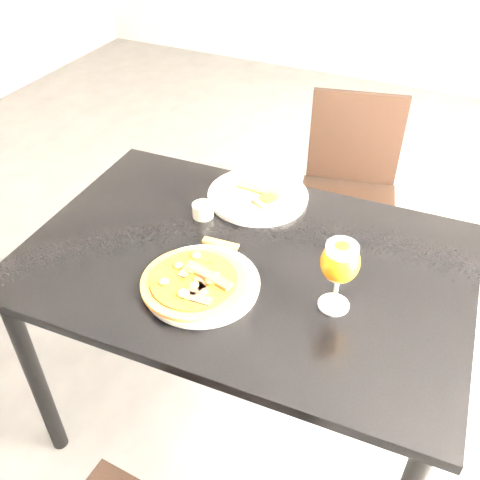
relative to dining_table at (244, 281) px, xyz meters
The scene contains 10 objects.
ground 0.76m from the dining_table, 143.05° to the left, with size 6.00×6.00×0.00m, color #4D4E50.
dining_table is the anchor object (origin of this frame).
chair_far 0.89m from the dining_table, 84.61° to the left, with size 0.47×0.47×0.85m.
plate_main 0.19m from the dining_table, 108.74° to the right, with size 0.30×0.30×0.02m, color silver.
pizza 0.21m from the dining_table, 111.12° to the right, with size 0.27×0.27×0.03m.
plate_second 0.30m from the dining_table, 105.98° to the left, with size 0.31×0.31×0.02m, color silver.
crust_scraps 0.29m from the dining_table, 101.78° to the left, with size 0.16×0.11×0.01m.
loose_crust 0.13m from the dining_table, 166.49° to the left, with size 0.10×0.02×0.01m, color #9A6325.
sauce_cup 0.25m from the dining_table, 147.72° to the left, with size 0.06×0.06×0.04m.
beer_glass 0.37m from the dining_table, 15.09° to the right, with size 0.09×0.09×0.19m.
Camera 1 is at (0.75, -1.23, 1.70)m, focal length 40.00 mm.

